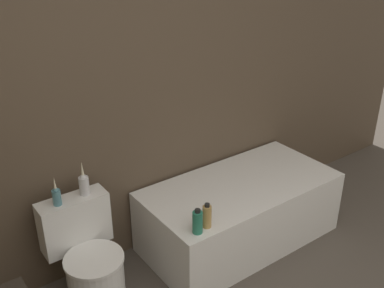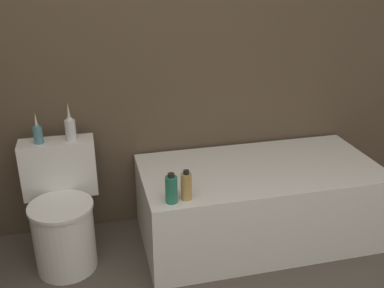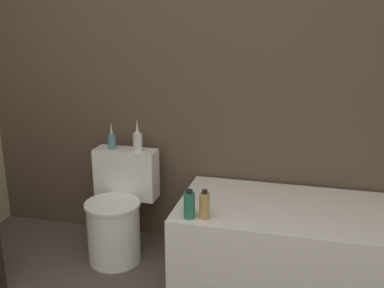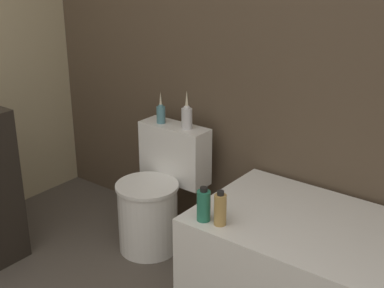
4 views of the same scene
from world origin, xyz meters
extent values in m
cube|color=brown|center=(0.00, 2.19, 1.30)|extent=(6.40, 0.06, 2.60)
cube|color=white|center=(0.84, 1.78, 0.25)|extent=(1.47, 0.73, 0.50)
cube|color=#B7BCC6|center=(0.84, 1.78, 0.50)|extent=(1.27, 0.53, 0.01)
cylinder|color=white|center=(-0.36, 1.75, 0.20)|extent=(0.35, 0.35, 0.40)
cylinder|color=white|center=(-0.36, 1.75, 0.41)|extent=(0.36, 0.36, 0.02)
cube|color=white|center=(-0.36, 2.00, 0.53)|extent=(0.43, 0.16, 0.35)
cylinder|color=teal|center=(-0.45, 1.99, 0.75)|extent=(0.05, 0.05, 0.10)
sphere|color=teal|center=(-0.45, 1.99, 0.80)|extent=(0.03, 0.03, 0.03)
cone|color=beige|center=(-0.45, 1.99, 0.85)|extent=(0.02, 0.02, 0.09)
cylinder|color=silver|center=(-0.27, 2.00, 0.76)|extent=(0.06, 0.06, 0.12)
sphere|color=silver|center=(-0.27, 2.00, 0.82)|extent=(0.04, 0.04, 0.04)
cone|color=beige|center=(-0.27, 2.00, 0.88)|extent=(0.02, 0.02, 0.11)
cylinder|color=#267259|center=(0.23, 1.49, 0.58)|extent=(0.06, 0.06, 0.15)
cylinder|color=black|center=(0.23, 1.49, 0.66)|extent=(0.04, 0.04, 0.02)
cylinder|color=tan|center=(0.31, 1.51, 0.58)|extent=(0.06, 0.06, 0.15)
cylinder|color=black|center=(0.31, 1.51, 0.66)|extent=(0.03, 0.03, 0.02)
camera|label=1|loc=(-1.13, -0.31, 2.19)|focal=42.00mm
camera|label=2|loc=(-0.16, -0.53, 1.72)|focal=42.00mm
camera|label=3|loc=(0.81, -0.73, 1.62)|focal=42.00mm
camera|label=4|loc=(1.52, -0.28, 1.73)|focal=50.00mm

